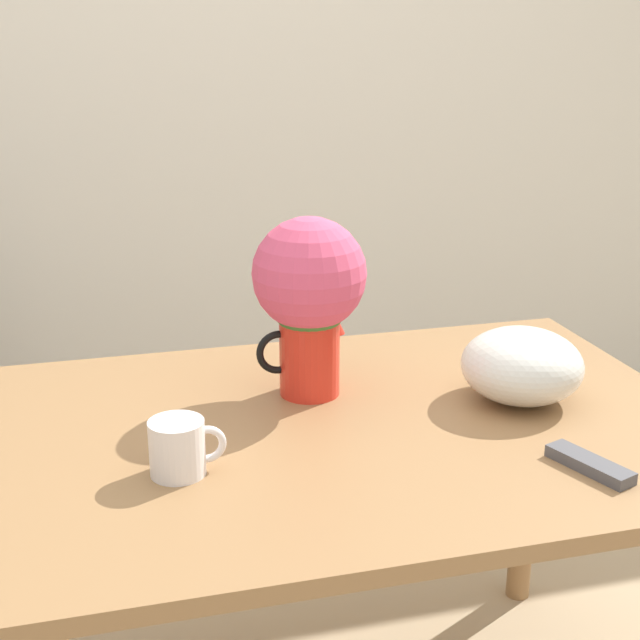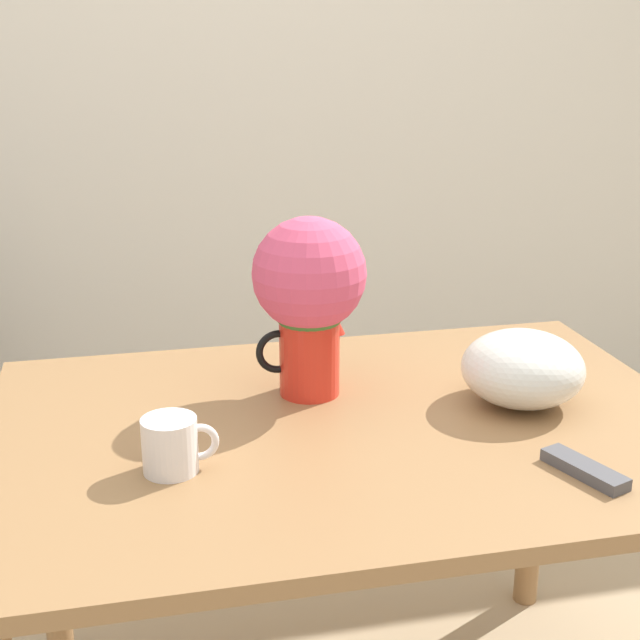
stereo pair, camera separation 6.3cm
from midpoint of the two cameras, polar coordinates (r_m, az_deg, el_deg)
name	(u,v)px [view 2 (the right image)]	position (r m, az deg, el deg)	size (l,w,h in m)	color
wall_back	(220,62)	(3.08, -5.84, 16.13)	(8.00, 0.05, 2.60)	silver
table	(348,471)	(1.65, 2.93, -9.66)	(1.28, 0.90, 0.74)	olive
flower_vase	(309,290)	(1.66, 0.38, 1.91)	(0.21, 0.21, 0.35)	red
coffee_mug	(172,445)	(1.43, -8.22, -7.93)	(0.12, 0.09, 0.09)	white
white_bowl	(523,368)	(1.71, 13.87, -3.03)	(0.23, 0.23, 0.14)	silver
remote_control	(584,469)	(1.49, 17.74, -9.10)	(0.09, 0.16, 0.02)	#4C4C51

